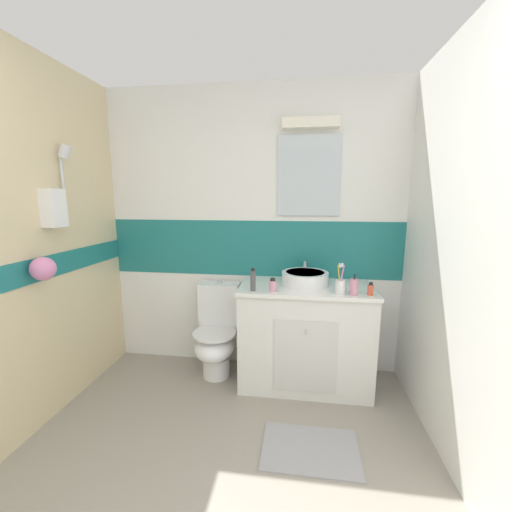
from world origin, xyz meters
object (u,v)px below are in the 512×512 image
(sink_basin, at_px, (305,278))
(deodorant_spray_can, at_px, (253,280))
(perfume_flask_small, at_px, (371,289))
(soap_dispenser, at_px, (354,287))
(lotion_bottle_short, at_px, (273,285))
(toothbrush_cup, at_px, (340,286))
(toilet, at_px, (217,334))

(sink_basin, xyz_separation_m, deodorant_spray_can, (-0.39, -0.23, 0.03))
(deodorant_spray_can, xyz_separation_m, perfume_flask_small, (0.86, 0.01, -0.04))
(sink_basin, bearing_deg, soap_dispenser, -33.55)
(deodorant_spray_can, bearing_deg, lotion_bottle_short, 3.02)
(toothbrush_cup, relative_size, lotion_bottle_short, 2.29)
(deodorant_spray_can, relative_size, lotion_bottle_short, 1.72)
(deodorant_spray_can, height_order, lotion_bottle_short, deodorant_spray_can)
(lotion_bottle_short, bearing_deg, toilet, 155.48)
(deodorant_spray_can, distance_m, perfume_flask_small, 0.87)
(soap_dispenser, height_order, lotion_bottle_short, soap_dispenser)
(deodorant_spray_can, xyz_separation_m, lotion_bottle_short, (0.15, 0.01, -0.04))
(soap_dispenser, distance_m, deodorant_spray_can, 0.74)
(lotion_bottle_short, xyz_separation_m, perfume_flask_small, (0.71, 0.01, -0.00))
(toilet, relative_size, perfume_flask_small, 8.58)
(toilet, xyz_separation_m, lotion_bottle_short, (0.51, -0.23, 0.52))
(toilet, bearing_deg, perfume_flask_small, -10.48)
(toilet, distance_m, toothbrush_cup, 1.16)
(sink_basin, distance_m, lotion_bottle_short, 0.33)
(soap_dispenser, bearing_deg, sink_basin, 146.45)
(sink_basin, bearing_deg, perfume_flask_small, -24.95)
(perfume_flask_small, bearing_deg, toilet, 169.52)
(toilet, xyz_separation_m, deodorant_spray_can, (0.36, -0.24, 0.56))
(toilet, bearing_deg, soap_dispenser, -12.27)
(soap_dispenser, bearing_deg, toilet, 167.73)
(toothbrush_cup, bearing_deg, soap_dispenser, -8.01)
(deodorant_spray_can, bearing_deg, sink_basin, 30.68)
(toothbrush_cup, xyz_separation_m, soap_dispenser, (0.10, -0.01, 0.00))
(toothbrush_cup, bearing_deg, toilet, 167.33)
(toilet, bearing_deg, sink_basin, -0.51)
(soap_dispenser, relative_size, deodorant_spray_can, 0.90)
(toilet, height_order, perfume_flask_small, perfume_flask_small)
(sink_basin, bearing_deg, toothbrush_cup, -40.66)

